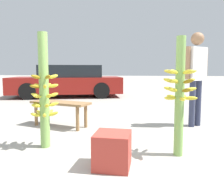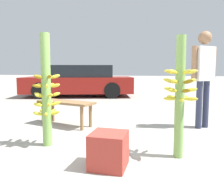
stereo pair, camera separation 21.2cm
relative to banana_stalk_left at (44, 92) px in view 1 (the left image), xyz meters
name	(u,v)px [view 1 (the left image)]	position (x,y,z in m)	size (l,w,h in m)	color
ground_plane	(99,158)	(0.81, -0.24, -0.76)	(80.00, 80.00, 0.00)	#9E998E
banana_stalk_left	(44,92)	(0.00, 0.00, 0.00)	(0.39, 0.39, 1.55)	#7AA851
banana_stalk_center	(180,94)	(1.75, 0.01, 0.00)	(0.41, 0.41, 1.45)	#7AA851
vendor_person	(196,70)	(2.23, 1.54, 0.30)	(0.49, 0.43, 1.74)	#2D334C
market_bench	(60,106)	(-0.24, 1.08, -0.38)	(1.20, 0.65, 0.47)	olive
parked_car	(68,81)	(-1.86, 5.60, -0.15)	(4.61, 3.01, 1.24)	maroon
produce_crate	(112,150)	(1.01, -0.46, -0.57)	(0.38, 0.38, 0.38)	#B2382D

